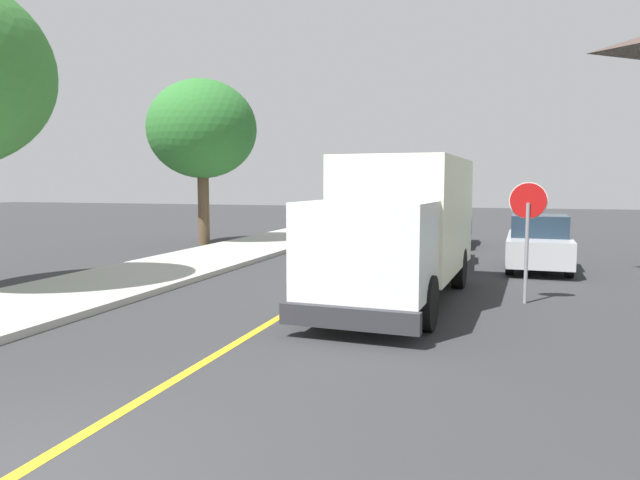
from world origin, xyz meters
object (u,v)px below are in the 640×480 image
at_px(street_tree_down_block, 202,130).
at_px(parked_van_across, 539,244).
at_px(parked_car_near, 435,239).
at_px(box_truck, 401,222).
at_px(parked_car_mid, 447,226).
at_px(stop_sign, 528,219).

bearing_deg(street_tree_down_block, parked_van_across, -14.16).
bearing_deg(parked_van_across, parked_car_near, 172.29).
bearing_deg(street_tree_down_block, box_truck, -42.55).
xyz_separation_m(parked_car_mid, stop_sign, (2.75, -11.65, 1.06)).
bearing_deg(parked_car_near, box_truck, -90.69).
height_order(box_truck, parked_car_mid, box_truck).
height_order(parked_car_near, parked_van_across, same).
xyz_separation_m(box_truck, parked_car_near, (0.08, 6.27, -0.97)).
height_order(parked_car_near, street_tree_down_block, street_tree_down_block).
bearing_deg(street_tree_down_block, stop_sign, -34.57).
xyz_separation_m(parked_van_across, stop_sign, (-0.55, -5.40, 1.06)).
bearing_deg(stop_sign, street_tree_down_block, 145.43).
relative_size(parked_car_mid, stop_sign, 1.66).
bearing_deg(parked_van_across, parked_car_mid, 117.86).
height_order(box_truck, parked_van_across, box_truck).
bearing_deg(box_truck, parked_car_near, 89.31).
xyz_separation_m(parked_car_near, street_tree_down_block, (-10.08, 2.91, 4.07)).
bearing_deg(parked_van_across, stop_sign, -95.81).
bearing_deg(parked_car_mid, box_truck, -89.68).
distance_m(parked_car_near, street_tree_down_block, 11.25).
relative_size(box_truck, street_tree_down_block, 1.05).
xyz_separation_m(box_truck, street_tree_down_block, (-10.00, 9.18, 3.10)).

